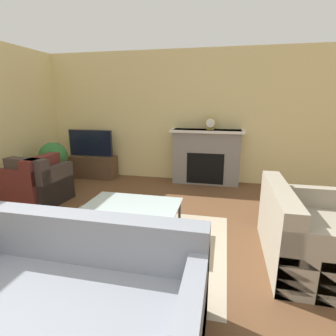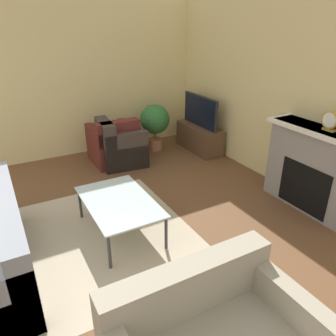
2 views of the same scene
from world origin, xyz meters
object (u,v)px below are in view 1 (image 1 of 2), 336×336
at_px(couch_sectional, 74,298).
at_px(couch_loveseat, 310,237).
at_px(armchair_by_window, 31,186).
at_px(potted_plant, 54,158).
at_px(armchair_accent, 41,185).
at_px(coffee_table, 132,207).
at_px(tv, 91,143).
at_px(mantel_clock, 210,123).

distance_m(couch_sectional, couch_loveseat, 2.38).
height_order(armchair_by_window, potted_plant, potted_plant).
bearing_deg(armchair_accent, couch_loveseat, 172.84).
relative_size(coffee_table, potted_plant, 1.32).
bearing_deg(armchair_accent, potted_plant, -63.46).
bearing_deg(tv, potted_plant, -120.35).
height_order(tv, mantel_clock, mantel_clock).
height_order(couch_loveseat, armchair_by_window, same).
relative_size(couch_sectional, mantel_clock, 7.79).
height_order(coffee_table, potted_plant, potted_plant).
height_order(armchair_by_window, mantel_clock, mantel_clock).
height_order(couch_loveseat, mantel_clock, mantel_clock).
bearing_deg(coffee_table, potted_plant, 144.22).
xyz_separation_m(tv, potted_plant, (-0.43, -0.74, -0.21)).
distance_m(armchair_by_window, potted_plant, 0.97).
distance_m(couch_loveseat, armchair_accent, 4.04).
bearing_deg(tv, armchair_by_window, -98.59).
xyz_separation_m(couch_loveseat, potted_plant, (-4.29, 1.73, 0.28)).
xyz_separation_m(armchair_by_window, mantel_clock, (2.86, 1.76, 0.95)).
xyz_separation_m(coffee_table, mantel_clock, (0.79, 2.46, 0.85)).
xyz_separation_m(armchair_accent, potted_plant, (-0.34, 0.86, 0.26)).
relative_size(armchair_by_window, armchair_accent, 1.00).
bearing_deg(mantel_clock, tv, -177.78).
bearing_deg(couch_sectional, tv, 116.25).
bearing_deg(armchair_by_window, mantel_clock, 121.52).
relative_size(tv, armchair_accent, 1.24).
xyz_separation_m(couch_sectional, mantel_clock, (0.73, 3.91, 0.96)).
height_order(tv, armchair_by_window, tv).
distance_m(coffee_table, potted_plant, 2.77).
xyz_separation_m(tv, coffee_table, (1.81, -2.36, -0.38)).
bearing_deg(couch_loveseat, coffee_table, 86.79).
bearing_deg(armchair_accent, armchair_by_window, 24.95).
bearing_deg(couch_sectional, potted_plant, 126.97).
bearing_deg(armchair_accent, tv, -88.20).
relative_size(tv, armchair_by_window, 1.24).
xyz_separation_m(couch_loveseat, mantel_clock, (-1.24, 2.57, 0.97)).
bearing_deg(armchair_accent, mantel_clock, -142.54).
bearing_deg(armchair_by_window, tv, 171.33).
distance_m(tv, armchair_accent, 1.67).
height_order(tv, coffee_table, tv).
distance_m(armchair_accent, mantel_clock, 3.33).
xyz_separation_m(tv, mantel_clock, (2.61, 0.10, 0.47)).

